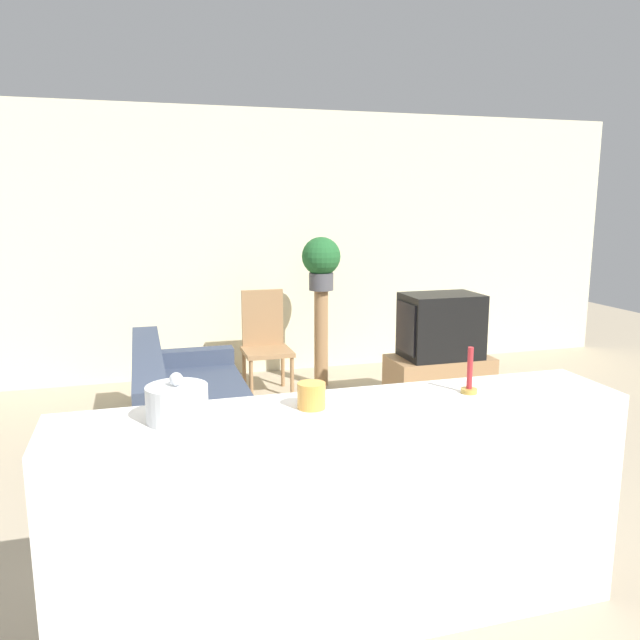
# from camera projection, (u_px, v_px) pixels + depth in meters

# --- Properties ---
(ground_plane) EXTENTS (14.00, 14.00, 0.00)m
(ground_plane) POSITION_uv_depth(u_px,v_px,m) (308.00, 542.00, 3.32)
(ground_plane) COLOR tan
(wall_back) EXTENTS (9.00, 0.06, 2.70)m
(wall_back) POSITION_uv_depth(u_px,v_px,m) (219.00, 245.00, 6.30)
(wall_back) COLOR beige
(wall_back) RESTS_ON ground_plane
(couch) EXTENTS (0.82, 1.92, 0.75)m
(couch) POSITION_uv_depth(u_px,v_px,m) (189.00, 415.00, 4.49)
(couch) COLOR #384256
(couch) RESTS_ON ground_plane
(tv_stand) EXTENTS (0.86, 0.46, 0.49)m
(tv_stand) POSITION_uv_depth(u_px,v_px,m) (439.00, 385.00, 5.32)
(tv_stand) COLOR #9E754C
(tv_stand) RESTS_ON ground_plane
(television) EXTENTS (0.64, 0.44, 0.54)m
(television) POSITION_uv_depth(u_px,v_px,m) (440.00, 326.00, 5.23)
(television) COLOR black
(television) RESTS_ON tv_stand
(wooden_chair) EXTENTS (0.44, 0.44, 0.96)m
(wooden_chair) POSITION_uv_depth(u_px,v_px,m) (265.00, 339.00, 5.88)
(wooden_chair) COLOR #9E754C
(wooden_chair) RESTS_ON ground_plane
(plant_stand) EXTENTS (0.14, 0.14, 0.95)m
(plant_stand) POSITION_uv_depth(u_px,v_px,m) (321.00, 338.00, 6.08)
(plant_stand) COLOR #9E754C
(plant_stand) RESTS_ON ground_plane
(potted_plant) EXTENTS (0.37, 0.37, 0.51)m
(potted_plant) POSITION_uv_depth(u_px,v_px,m) (321.00, 260.00, 5.94)
(potted_plant) COLOR #4C4C51
(potted_plant) RESTS_ON plant_stand
(foreground_counter) EXTENTS (2.37, 0.44, 0.97)m
(foreground_counter) POSITION_uv_depth(u_px,v_px,m) (348.00, 515.00, 2.62)
(foreground_counter) COLOR white
(foreground_counter) RESTS_ON ground_plane
(decorative_bowl) EXTENTS (0.23, 0.23, 0.19)m
(decorative_bowl) POSITION_uv_depth(u_px,v_px,m) (177.00, 403.00, 2.33)
(decorative_bowl) COLOR silver
(decorative_bowl) RESTS_ON foreground_counter
(candle_jar) EXTENTS (0.11, 0.11, 0.10)m
(candle_jar) POSITION_uv_depth(u_px,v_px,m) (311.00, 395.00, 2.48)
(candle_jar) COLOR gold
(candle_jar) RESTS_ON foreground_counter
(candlestick) EXTENTS (0.07, 0.07, 0.20)m
(candlestick) POSITION_uv_depth(u_px,v_px,m) (469.00, 379.00, 2.67)
(candlestick) COLOR #B7933D
(candlestick) RESTS_ON foreground_counter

